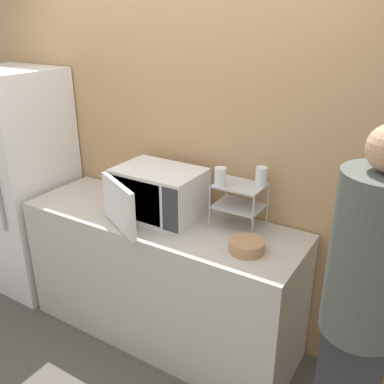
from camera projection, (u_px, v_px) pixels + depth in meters
The scene contains 10 objects.
ground_plane at pixel (136, 357), 2.92m from camera, with size 12.00×12.00×0.00m, color #4C4742.
wall_back at pixel (188, 150), 2.95m from camera, with size 8.00×0.06×2.60m.
counter at pixel (161, 277), 2.99m from camera, with size 1.94×0.64×0.93m.
microwave at pixel (157, 193), 2.79m from camera, with size 0.57×0.60×0.32m.
dish_rack at pixel (239, 196), 2.62m from camera, with size 0.30×0.23×0.28m.
glass_front_left at pixel (220, 176), 2.56m from camera, with size 0.07×0.07×0.11m.
glass_back_right at pixel (261, 176), 2.57m from camera, with size 0.07×0.07×0.11m.
bowl at pixel (247, 246), 2.40m from camera, with size 0.20×0.20×0.07m.
person at pixel (363, 299), 1.87m from camera, with size 0.35×0.35×1.80m.
refrigerator at pixel (21, 183), 3.48m from camera, with size 0.71×0.69×1.80m.
Camera 1 is at (1.51, -1.72, 2.17)m, focal length 40.00 mm.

